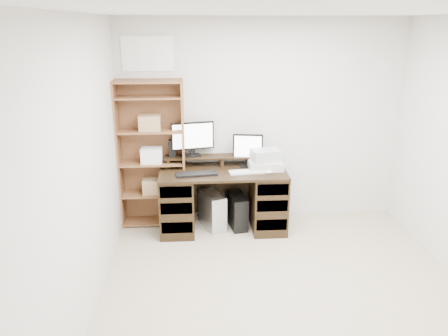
{
  "coord_description": "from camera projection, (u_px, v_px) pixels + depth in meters",
  "views": [
    {
      "loc": [
        -0.82,
        -3.27,
        2.42
      ],
      "look_at": [
        -0.5,
        1.43,
        0.85
      ],
      "focal_mm": 35.0,
      "sensor_mm": 36.0,
      "label": 1
    }
  ],
  "objects": [
    {
      "name": "keyboard_white",
      "position": [
        249.0,
        172.0,
        5.11
      ],
      "size": [
        0.48,
        0.19,
        0.02
      ],
      "primitive_type": "cube",
      "rotation": [
        0.0,
        0.0,
        0.12
      ],
      "color": "silver",
      "rests_on": "desk"
    },
    {
      "name": "bookshelf",
      "position": [
        152.0,
        153.0,
        5.29
      ],
      "size": [
        0.8,
        0.3,
        1.8
      ],
      "color": "brown",
      "rests_on": "ground"
    },
    {
      "name": "desk",
      "position": [
        223.0,
        198.0,
        5.31
      ],
      "size": [
        1.5,
        0.7,
        0.75
      ],
      "color": "black",
      "rests_on": "ground"
    },
    {
      "name": "keyboard_black",
      "position": [
        196.0,
        174.0,
        5.03
      ],
      "size": [
        0.49,
        0.22,
        0.03
      ],
      "primitive_type": "cube",
      "rotation": [
        0.0,
        0.0,
        0.14
      ],
      "color": "black",
      "rests_on": "desk"
    },
    {
      "name": "tower_silver",
      "position": [
        212.0,
        210.0,
        5.39
      ],
      "size": [
        0.34,
        0.48,
        0.44
      ],
      "primitive_type": "cube",
      "rotation": [
        0.0,
        0.0,
        0.38
      ],
      "color": "#B6B9BD",
      "rests_on": "ground"
    },
    {
      "name": "riser_shelf",
      "position": [
        222.0,
        158.0,
        5.36
      ],
      "size": [
        1.4,
        0.22,
        0.12
      ],
      "color": "black",
      "rests_on": "desk"
    },
    {
      "name": "mouse",
      "position": [
        269.0,
        172.0,
        5.08
      ],
      "size": [
        0.1,
        0.07,
        0.04
      ],
      "primitive_type": "ellipsoid",
      "rotation": [
        0.0,
        0.0,
        0.14
      ],
      "color": "white",
      "rests_on": "desk"
    },
    {
      "name": "tower_black",
      "position": [
        237.0,
        211.0,
        5.4
      ],
      "size": [
        0.24,
        0.44,
        0.41
      ],
      "rotation": [
        0.0,
        0.0,
        0.17
      ],
      "color": "black",
      "rests_on": "ground"
    },
    {
      "name": "room",
      "position": [
        298.0,
        175.0,
        3.52
      ],
      "size": [
        3.54,
        4.04,
        2.54
      ],
      "color": "tan",
      "rests_on": "ground"
    },
    {
      "name": "monitor_small",
      "position": [
        248.0,
        149.0,
        5.29
      ],
      "size": [
        0.36,
        0.16,
        0.4
      ],
      "rotation": [
        0.0,
        0.0,
        -0.16
      ],
      "color": "black",
      "rests_on": "desk"
    },
    {
      "name": "monitor_wide",
      "position": [
        193.0,
        137.0,
        5.28
      ],
      "size": [
        0.52,
        0.17,
        0.42
      ],
      "rotation": [
        0.0,
        0.0,
        0.2
      ],
      "color": "black",
      "rests_on": "riser_shelf"
    },
    {
      "name": "printer",
      "position": [
        265.0,
        165.0,
        5.23
      ],
      "size": [
        0.41,
        0.31,
        0.1
      ],
      "primitive_type": "cube",
      "rotation": [
        0.0,
        0.0,
        0.03
      ],
      "color": "beige",
      "rests_on": "desk"
    },
    {
      "name": "speaker",
      "position": [
        172.0,
        148.0,
        5.3
      ],
      "size": [
        0.09,
        0.09,
        0.2
      ],
      "primitive_type": "cube",
      "rotation": [
        0.0,
        0.0,
        0.08
      ],
      "color": "black",
      "rests_on": "riser_shelf"
    },
    {
      "name": "basket",
      "position": [
        266.0,
        155.0,
        5.19
      ],
      "size": [
        0.37,
        0.29,
        0.14
      ],
      "primitive_type": "cube",
      "rotation": [
        0.0,
        0.0,
        0.19
      ],
      "color": "#A3A9AE",
      "rests_on": "printer"
    }
  ]
}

